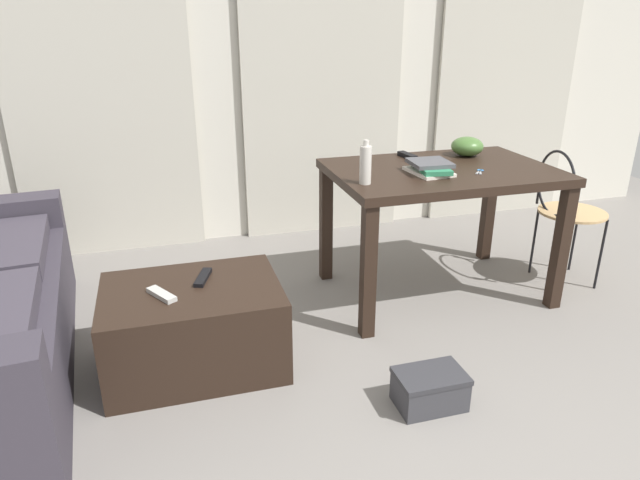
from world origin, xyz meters
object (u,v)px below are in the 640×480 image
at_px(craft_table, 441,186).
at_px(book_stack, 430,167).
at_px(bottle_near, 365,164).
at_px(bowl, 467,146).
at_px(tv_remote_on_table, 407,155).
at_px(wire_chair, 564,202).
at_px(scissors, 480,171).
at_px(coffee_table, 194,327).
at_px(tv_remote_secondary, 203,277).
at_px(shoebox, 430,389).
at_px(tv_remote_primary, 162,294).

height_order(craft_table, book_stack, book_stack).
height_order(bottle_near, bowl, bottle_near).
bearing_deg(book_stack, tv_remote_on_table, 84.80).
distance_m(bowl, tv_remote_on_table, 0.38).
relative_size(wire_chair, book_stack, 2.92).
relative_size(book_stack, scissors, 2.92).
height_order(craft_table, bowl, bowl).
bearing_deg(bottle_near, coffee_table, -167.03).
xyz_separation_m(wire_chair, tv_remote_secondary, (-2.21, -0.23, -0.11)).
relative_size(scissors, shoebox, 0.33).
xyz_separation_m(tv_remote_on_table, tv_remote_secondary, (-1.32, -0.61, -0.37)).
relative_size(bottle_near, tv_remote_primary, 1.28).
xyz_separation_m(bottle_near, book_stack, (0.42, 0.10, -0.07)).
bearing_deg(tv_remote_primary, wire_chair, -21.90).
relative_size(coffee_table, shoebox, 2.75).
bearing_deg(wire_chair, tv_remote_primary, -171.49).
bearing_deg(shoebox, book_stack, 66.30).
height_order(bottle_near, tv_remote_primary, bottle_near).
bearing_deg(wire_chair, tv_remote_on_table, 156.88).
height_order(tv_remote_primary, tv_remote_secondary, tv_remote_primary).
bearing_deg(shoebox, bottle_near, 91.09).
relative_size(craft_table, scissors, 12.60).
distance_m(wire_chair, shoebox, 1.67).
xyz_separation_m(tv_remote_on_table, scissors, (0.25, -0.43, -0.01)).
relative_size(bottle_near, shoebox, 0.76).
distance_m(coffee_table, bowl, 1.98).
xyz_separation_m(coffee_table, tv_remote_primary, (-0.13, -0.05, 0.22)).
xyz_separation_m(bowl, book_stack, (-0.41, -0.32, -0.03)).
height_order(craft_table, tv_remote_on_table, tv_remote_on_table).
xyz_separation_m(wire_chair, book_stack, (-0.92, 0.00, 0.28)).
bearing_deg(bottle_near, tv_remote_primary, -166.01).
bearing_deg(scissors, book_stack, 169.68).
distance_m(tv_remote_on_table, shoebox, 1.54).
xyz_separation_m(wire_chair, bottle_near, (-1.34, -0.09, 0.35)).
relative_size(tv_remote_on_table, tv_remote_secondary, 0.86).
distance_m(bowl, shoebox, 1.66).
height_order(coffee_table, tv_remote_primary, tv_remote_primary).
bearing_deg(book_stack, bottle_near, -166.72).
xyz_separation_m(bowl, scissors, (-0.13, -0.37, -0.06)).
bearing_deg(bowl, bottle_near, -153.36).
xyz_separation_m(bowl, tv_remote_secondary, (-1.70, -0.55, -0.42)).
distance_m(coffee_table, tv_remote_secondary, 0.24).
distance_m(scissors, shoebox, 1.31).
distance_m(craft_table, tv_remote_secondary, 1.47).
xyz_separation_m(coffee_table, craft_table, (1.47, 0.40, 0.47)).
relative_size(wire_chair, tv_remote_secondary, 4.58).
height_order(craft_table, wire_chair, wire_chair).
distance_m(tv_remote_secondary, shoebox, 1.17).
bearing_deg(tv_remote_on_table, coffee_table, -161.58).
height_order(coffee_table, bottle_near, bottle_near).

